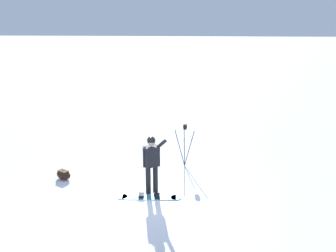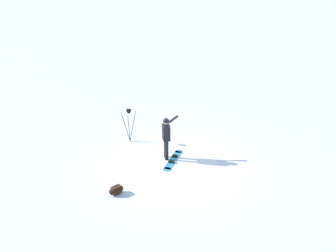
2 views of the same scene
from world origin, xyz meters
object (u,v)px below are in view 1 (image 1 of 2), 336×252
at_px(snowboard, 149,197).
at_px(gear_bag_large, 63,174).
at_px(snowboarder, 152,159).
at_px(camera_tripod, 185,137).

bearing_deg(snowboard, gear_bag_large, 163.54).
relative_size(snowboarder, snowboard, 0.96).
bearing_deg(gear_bag_large, snowboarder, -10.62).
xyz_separation_m(gear_bag_large, camera_tripod, (3.62, 1.49, 0.87)).
height_order(snowboard, camera_tripod, camera_tripod).
relative_size(gear_bag_large, camera_tripod, 0.41).
distance_m(snowboarder, snowboard, 1.04).
bearing_deg(snowboard, camera_tripod, 70.79).
bearing_deg(gear_bag_large, snowboard, -16.46).
height_order(snowboarder, camera_tripod, snowboarder).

